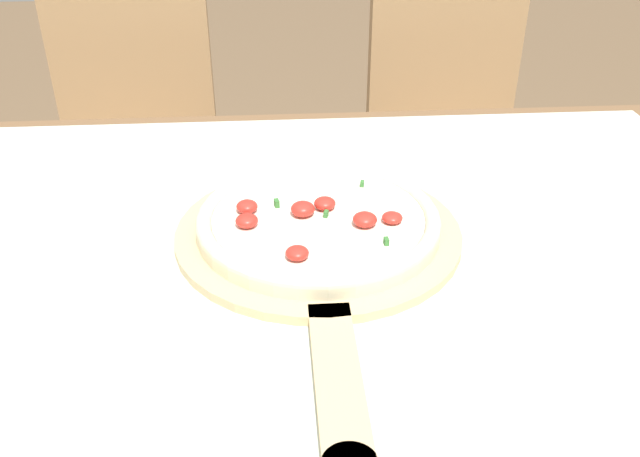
# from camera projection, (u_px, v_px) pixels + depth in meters

# --- Properties ---
(dining_table) EXTENTS (1.27, 0.98, 0.76)m
(dining_table) POSITION_uv_depth(u_px,v_px,m) (332.00, 327.00, 0.89)
(dining_table) COLOR brown
(dining_table) RESTS_ON ground_plane
(towel_cloth) EXTENTS (1.19, 0.90, 0.00)m
(towel_cloth) POSITION_uv_depth(u_px,v_px,m) (333.00, 258.00, 0.83)
(towel_cloth) COLOR silver
(towel_cloth) RESTS_ON dining_table
(pizza_peel) EXTENTS (0.36, 0.58, 0.01)m
(pizza_peel) POSITION_uv_depth(u_px,v_px,m) (320.00, 242.00, 0.85)
(pizza_peel) COLOR #D6B784
(pizza_peel) RESTS_ON towel_cloth
(pizza) EXTENTS (0.31, 0.31, 0.04)m
(pizza) POSITION_uv_depth(u_px,v_px,m) (318.00, 220.00, 0.86)
(pizza) COLOR beige
(pizza) RESTS_ON pizza_peel
(chair_left) EXTENTS (0.41, 0.41, 0.88)m
(chair_left) POSITION_uv_depth(u_px,v_px,m) (139.00, 160.00, 1.66)
(chair_left) COLOR tan
(chair_left) RESTS_ON ground_plane
(chair_right) EXTENTS (0.42, 0.42, 0.88)m
(chair_right) POSITION_uv_depth(u_px,v_px,m) (447.00, 150.00, 1.71)
(chair_right) COLOR tan
(chair_right) RESTS_ON ground_plane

